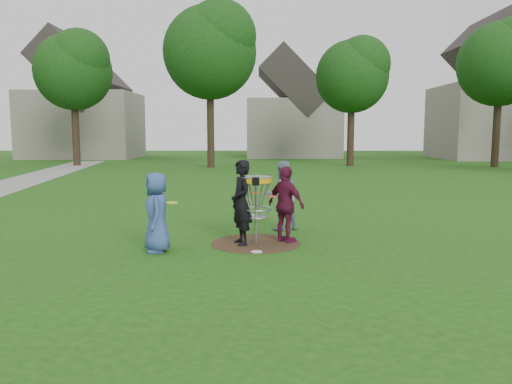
{
  "coord_description": "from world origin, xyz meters",
  "views": [
    {
      "loc": [
        0.08,
        -9.78,
        2.22
      ],
      "look_at": [
        0.0,
        0.3,
        1.0
      ],
      "focal_mm": 35.0,
      "sensor_mm": 36.0,
      "label": 1
    }
  ],
  "objects_px": {
    "player_grey": "(282,196)",
    "player_black": "(241,203)",
    "player_blue": "(157,212)",
    "disc_golf_basket": "(256,193)",
    "player_maroon": "(286,205)"
  },
  "relations": [
    {
      "from": "player_black",
      "to": "player_blue",
      "type": "bearing_deg",
      "value": -89.49
    },
    {
      "from": "player_blue",
      "to": "player_grey",
      "type": "bearing_deg",
      "value": 117.95
    },
    {
      "from": "player_black",
      "to": "disc_golf_basket",
      "type": "distance_m",
      "value": 0.35
    },
    {
      "from": "player_grey",
      "to": "player_maroon",
      "type": "bearing_deg",
      "value": 66.65
    },
    {
      "from": "player_black",
      "to": "player_grey",
      "type": "relative_size",
      "value": 1.07
    },
    {
      "from": "player_black",
      "to": "disc_golf_basket",
      "type": "xyz_separation_m",
      "value": [
        0.29,
        0.1,
        0.18
      ]
    },
    {
      "from": "player_grey",
      "to": "disc_golf_basket",
      "type": "xyz_separation_m",
      "value": [
        -0.57,
        -1.38,
        0.23
      ]
    },
    {
      "from": "player_grey",
      "to": "player_maroon",
      "type": "distance_m",
      "value": 1.29
    },
    {
      "from": "player_grey",
      "to": "player_black",
      "type": "bearing_deg",
      "value": 35.06
    },
    {
      "from": "player_grey",
      "to": "player_maroon",
      "type": "xyz_separation_m",
      "value": [
        0.03,
        -1.29,
        -0.02
      ]
    },
    {
      "from": "player_blue",
      "to": "disc_golf_basket",
      "type": "bearing_deg",
      "value": 98.1
    },
    {
      "from": "player_maroon",
      "to": "disc_golf_basket",
      "type": "bearing_deg",
      "value": 53.9
    },
    {
      "from": "player_blue",
      "to": "disc_golf_basket",
      "type": "relative_size",
      "value": 1.07
    },
    {
      "from": "player_maroon",
      "to": "disc_golf_basket",
      "type": "distance_m",
      "value": 0.66
    },
    {
      "from": "player_black",
      "to": "player_maroon",
      "type": "relative_size",
      "value": 1.09
    }
  ]
}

